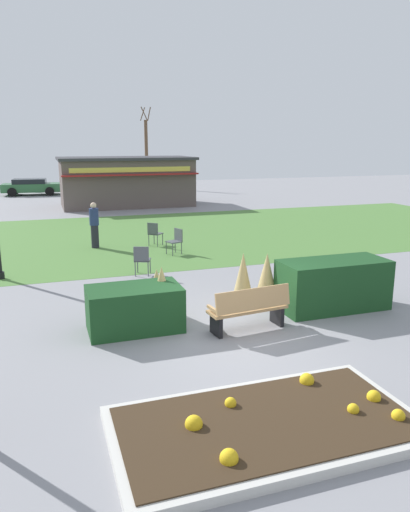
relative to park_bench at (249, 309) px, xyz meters
name	(u,v)px	position (x,y,z in m)	size (l,w,h in m)	color
ground_plane	(234,337)	(-0.42, -0.23, -0.48)	(80.00, 80.00, 0.00)	gray
lawn_patch	(133,237)	(-0.42, 11.03, -0.48)	(36.00, 12.00, 0.01)	#4C7A38
flower_bed	(267,425)	(-1.22, -3.38, -0.39)	(4.18, 2.22, 0.31)	beige
park_bench	(249,309)	(0.00, 0.00, 0.00)	(1.75, 0.72, 0.95)	tan
hedge_left	(135,309)	(-2.23, 0.81, -0.02)	(1.91, 1.10, 0.92)	#19421E
hedge_right	(333,285)	(2.41, 0.65, 0.10)	(2.54, 1.10, 1.16)	#19421E
ornamental_grass_behind_left	(243,277)	(0.63, 1.81, 0.13)	(0.55, 0.55, 1.22)	tan
ornamental_grass_behind_right	(162,294)	(-1.57, 1.11, 0.13)	(0.75, 0.75, 1.23)	tan
ornamental_grass_behind_center	(267,280)	(1.02, 1.32, 0.16)	(0.65, 0.65, 1.29)	tan
ornamental_grass_behind_far	(157,291)	(-1.55, 1.68, 0.03)	(0.71, 0.71, 1.03)	tan
trash_bin	(354,282)	(3.31, 1.08, -0.04)	(0.52, 0.52, 0.87)	#2D4233
food_kiosk	(126,181)	(1.13, 21.33, 1.01)	(8.06, 4.52, 2.96)	#594C47
cafe_chair_east	(154,232)	(0.04, 8.94, 0.05)	(0.62, 0.62, 0.89)	#4C5156
cafe_chair_center	(176,239)	(0.45, 7.34, 0.05)	(0.57, 0.57, 0.89)	#4C5156
cafe_chair_north	(142,258)	(-1.24, 4.93, 0.05)	(0.57, 0.57, 0.89)	#4C5156
person_strolling	(94,225)	(-2.12, 9.32, 0.38)	(0.34, 0.34, 1.69)	#23232D
parked_car_west_slot	(31,186)	(-4.55, 29.80, 0.16)	(4.35, 2.34, 1.20)	#2D6638
tree_right_bg	(146,152)	(4.89, 32.97, 2.52)	(0.91, 0.96, 6.74)	brown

